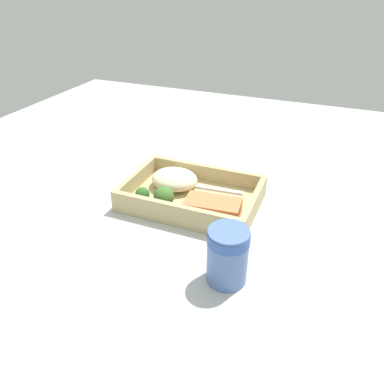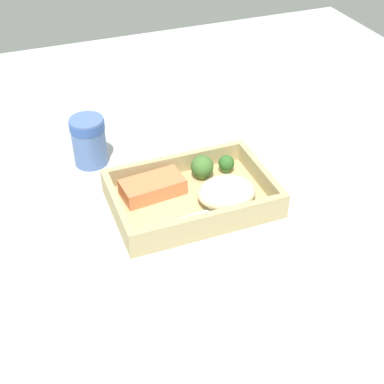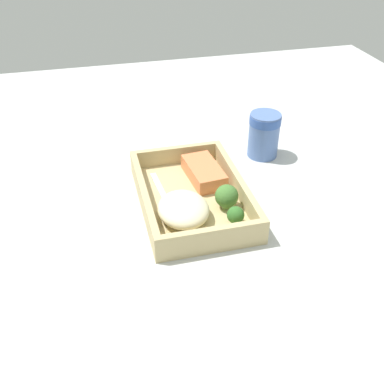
{
  "view_description": "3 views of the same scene",
  "coord_description": "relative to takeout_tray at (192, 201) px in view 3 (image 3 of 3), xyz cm",
  "views": [
    {
      "loc": [
        -25.52,
        63.12,
        43.65
      ],
      "look_at": [
        0.0,
        0.0,
        2.7
      ],
      "focal_mm": 35.0,
      "sensor_mm": 36.0,
      "label": 1
    },
    {
      "loc": [
        -26.48,
        -68.87,
        60.22
      ],
      "look_at": [
        0.0,
        0.0,
        2.7
      ],
      "focal_mm": 50.0,
      "sensor_mm": 36.0,
      "label": 2
    },
    {
      "loc": [
        65.27,
        -16.39,
        50.01
      ],
      "look_at": [
        0.0,
        0.0,
        2.7
      ],
      "focal_mm": 42.0,
      "sensor_mm": 36.0,
      "label": 3
    }
  ],
  "objects": [
    {
      "name": "salmon_fillet",
      "position": [
        -6.01,
        3.88,
        2.08
      ],
      "size": [
        11.51,
        6.76,
        2.96
      ],
      "primitive_type": "cube",
      "rotation": [
        0.0,
        0.0,
        0.1
      ],
      "color": "#E47C4B",
      "rests_on": "takeout_tray"
    },
    {
      "name": "tray_rim",
      "position": [
        0.0,
        0.0,
        2.4
      ],
      "size": [
        28.03,
        18.85,
        3.6
      ],
      "color": "tan",
      "rests_on": "takeout_tray"
    },
    {
      "name": "mashed_potatoes",
      "position": [
        5.36,
        -2.88,
        2.64
      ],
      "size": [
        10.42,
        8.88,
        4.07
      ],
      "primitive_type": "ellipsoid",
      "color": "beige",
      "rests_on": "takeout_tray"
    },
    {
      "name": "fork",
      "position": [
        -0.79,
        -4.91,
        0.82
      ],
      "size": [
        15.88,
        2.92,
        0.44
      ],
      "color": "silver",
      "rests_on": "takeout_tray"
    },
    {
      "name": "ground_plane",
      "position": [
        0.0,
        0.0,
        -1.6
      ],
      "size": [
        160.0,
        160.0,
        2.0
      ],
      "primitive_type": "cube",
      "color": "#B7BBB9"
    },
    {
      "name": "broccoli_floret_1",
      "position": [
        4.04,
        5.32,
        2.99
      ],
      "size": [
        4.21,
        4.21,
        4.57
      ],
      "color": "#78A052",
      "rests_on": "takeout_tray"
    },
    {
      "name": "broccoli_floret_2",
      "position": [
        8.97,
        5.37,
        2.49
      ],
      "size": [
        3.01,
        3.01,
        3.46
      ],
      "color": "#7DA75B",
      "rests_on": "takeout_tray"
    },
    {
      "name": "paper_cup",
      "position": [
        -13.79,
        19.3,
        4.85
      ],
      "size": [
        6.68,
        6.68,
        9.74
      ],
      "color": "#5270AE",
      "rests_on": "ground_plane"
    },
    {
      "name": "takeout_tray",
      "position": [
        0.0,
        0.0,
        0.0
      ],
      "size": [
        28.03,
        18.85,
        1.2
      ],
      "primitive_type": "cube",
      "color": "tan",
      "rests_on": "ground_plane"
    }
  ]
}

